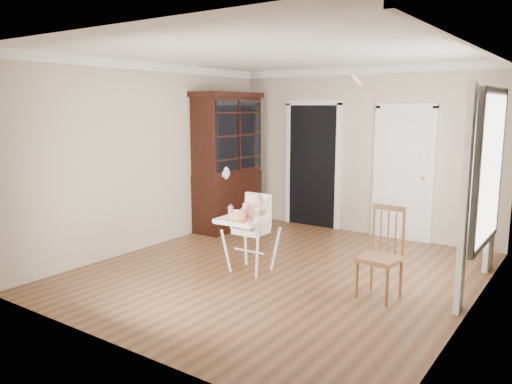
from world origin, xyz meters
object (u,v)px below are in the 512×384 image
Objects in this scene: high_chair at (251,224)px; cake at (237,216)px; dining_chair at (381,256)px; china_cabinet at (228,161)px; sippy_cup at (231,211)px.

high_chair is 0.29m from cake.
cake is 1.76m from dining_chair.
dining_chair is (3.33, -1.56, -0.69)m from china_cabinet.
dining_chair is at bearing -25.03° from china_cabinet.
sippy_cup is 2.29m from china_cabinet.
sippy_cup reaches higher than cake.
china_cabinet is at bearing 159.71° from dining_chair.
china_cabinet reaches higher than cake.
high_chair is 2.40m from china_cabinet.
china_cabinet is 3.74m from dining_chair.
sippy_cup is at bearing 145.16° from cake.
china_cabinet is (-1.66, 1.65, 0.54)m from high_chair.
high_chair is 1.00× the size of dining_chair.
high_chair reaches higher than cake.
cake is (-0.02, -0.25, 0.14)m from high_chair.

